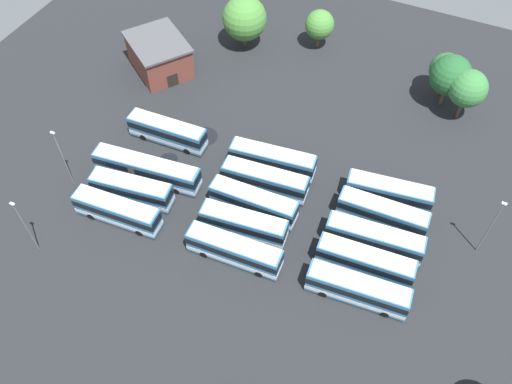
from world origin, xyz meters
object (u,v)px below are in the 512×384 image
Objects in this scene: bus_row1_slot1 at (244,224)px; tree_east_edge at (468,88)px; bus_row2_slot2 at (374,239)px; bus_row2_slot3 at (382,214)px; tree_northeast at (320,25)px; bus_row0_slot0 at (117,211)px; bus_row2_slot4 at (389,193)px; lamp_post_near_entrance at (25,225)px; bus_row1_slot3 at (265,180)px; tree_south_edge at (245,18)px; bus_row1_slot0 at (234,250)px; bus_row2_slot0 at (358,289)px; tree_northwest at (446,70)px; lamp_post_by_building at (63,157)px; bus_row0_slot2 at (147,169)px; bus_row1_slot4 at (273,160)px; bus_row2_slot1 at (365,261)px; bus_row1_slot2 at (253,202)px; bus_row0_slot1 at (132,190)px; bus_row0_slot4 at (167,132)px; depot_building at (159,55)px; lamp_post_far_corner at (491,226)px; tree_west_edge at (451,75)px.

tree_east_edge is (19.74, 32.29, 3.59)m from bus_row1_slot1.
bus_row2_slot2 is 4.00m from bus_row2_slot3.
bus_row0_slot0 is at bearing -102.59° from tree_northeast.
lamp_post_near_entrance reaches higher than bus_row2_slot4.
bus_row2_slot2 is 7.59m from bus_row2_slot4.
tree_south_edge is at bearing 120.69° from bus_row1_slot3.
bus_row1_slot3 is at bearing 95.84° from bus_row1_slot0.
tree_south_edge is (-17.14, 38.23, 3.37)m from bus_row1_slot0.
tree_northwest is at bearing 89.33° from bus_row2_slot0.
lamp_post_by_building reaches higher than bus_row2_slot3.
bus_row0_slot2 is 1.81× the size of tree_east_edge.
bus_row1_slot3 and bus_row1_slot4 have the same top height.
lamp_post_by_building reaches higher than bus_row1_slot0.
bus_row0_slot0 is 10.73m from lamp_post_near_entrance.
bus_row0_slot2 is at bearing -175.74° from bus_row2_slot2.
bus_row2_slot4 is 1.21× the size of lamp_post_near_entrance.
bus_row2_slot1 is (15.67, -6.19, 0.00)m from bus_row1_slot3.
bus_row1_slot2 is 1.18× the size of lamp_post_by_building.
bus_row0_slot1 is at bearing -136.38° from tree_east_edge.
tree_south_edge is at bearing 140.84° from bus_row2_slot3.
bus_row2_slot4 is (14.13, 16.18, -0.00)m from bus_row1_slot0.
bus_row2_slot3 is at bearing -1.63° from bus_row0_slot4.
lamp_post_by_building is (1.76, -25.54, 2.52)m from depot_building.
bus_row2_slot1 is 1.59× the size of tree_northwest.
lamp_post_far_corner reaches higher than bus_row0_slot2.
bus_row0_slot1 is 1.64× the size of tree_northeast.
bus_row2_slot0 is 1.21× the size of lamp_post_by_building.
depot_building is 15.07m from tree_south_edge.
bus_row1_slot0 is 1.76× the size of tree_northeast.
tree_northeast is (11.38, 29.73, 2.37)m from bus_row0_slot4.
bus_row0_slot2 is 30.76m from bus_row2_slot1.
bus_row1_slot2 is 1.02× the size of bus_row2_slot3.
bus_row1_slot0 is 42.03m from tree_south_edge.
bus_row0_slot0 is at bearing -150.33° from bus_row1_slot2.
lamp_post_far_corner is (11.38, 12.39, 3.31)m from bus_row2_slot0.
lamp_post_near_entrance is (-21.28, -20.25, 3.15)m from bus_row1_slot3.
bus_row1_slot3 is 18.91m from bus_row2_slot0.
bus_row1_slot3 is (-0.54, 7.47, 0.00)m from bus_row1_slot1.
tree_northwest is at bearing 60.05° from bus_row1_slot3.
bus_row1_slot2 is 3.93m from bus_row1_slot3.
bus_row2_slot2 is at bearing -43.09° from tree_south_edge.
bus_row0_slot1 is 11.00m from bus_row0_slot4.
bus_row1_slot2 is 15.65m from bus_row2_slot1.
bus_row1_slot0 is (17.31, -13.50, 0.00)m from bus_row0_slot4.
bus_row1_slot0 is 29.78m from lamp_post_far_corner.
bus_row0_slot0 is 0.98× the size of bus_row1_slot0.
bus_row1_slot2 is at bearing 17.62° from bus_row0_slot1.
bus_row1_slot1 is at bearing 99.18° from bus_row1_slot0.
bus_row0_slot4 and bus_row1_slot0 have the same top height.
bus_row1_slot2 is 1.33× the size of tree_west_edge.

